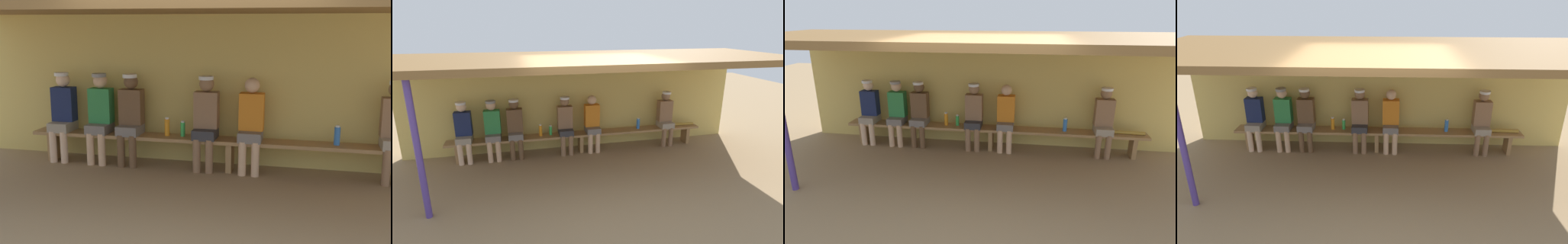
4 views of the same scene
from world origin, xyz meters
The scene contains 15 objects.
ground_plane centered at (0.00, 0.00, 0.00)m, with size 24.00×24.00×0.00m, color #937754.
back_wall centered at (0.00, 2.00, 1.10)m, with size 8.00×0.20×2.20m, color #D8BC60.
dugout_roof centered at (0.00, 0.70, 2.26)m, with size 8.00×2.80×0.12m, color brown.
support_post centered at (-2.87, -0.55, 1.10)m, with size 0.10×0.10×2.20m, color #4C388C.
bench centered at (0.00, 1.55, 0.39)m, with size 6.00×0.36×0.46m.
player_in_red centered at (0.29, 1.55, 0.73)m, with size 0.34×0.42×1.34m.
player_rightmost centered at (-0.36, 1.55, 0.75)m, with size 0.34×0.42×1.34m.
player_in_blue centered at (2.16, 1.55, 0.75)m, with size 0.34×0.42×1.34m.
player_near_post centered at (-1.97, 1.55, 0.75)m, with size 0.34×0.42×1.34m.
player_with_sunglasses centered at (-1.49, 1.55, 0.75)m, with size 0.34×0.42×1.34m.
player_middle centered at (-2.58, 1.55, 0.75)m, with size 0.34×0.42×1.34m.
water_bottle_blue centered at (-0.70, 1.58, 0.57)m, with size 0.07×0.07×0.23m.
water_bottle_green centered at (-0.93, 1.57, 0.59)m, with size 0.07×0.07×0.27m.
water_bottle_orange centered at (1.45, 1.56, 0.59)m, with size 0.08×0.08×0.27m.
baseball_bat centered at (2.50, 1.55, 0.49)m, with size 0.07×0.07×0.84m, color #B28C33.
Camera 2 is at (-1.38, -5.22, 2.90)m, focal length 28.51 mm.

